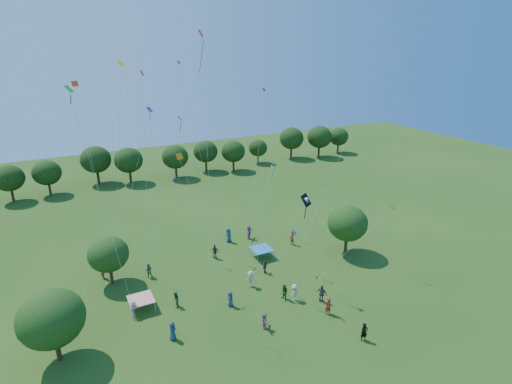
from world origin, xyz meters
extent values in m
cylinder|color=#422B19|center=(-16.99, 14.17, 0.88)|extent=(0.36, 0.36, 1.77)
ellipsoid|color=#214614|center=(-16.99, 14.17, 3.83)|extent=(4.84, 4.84, 4.36)
cylinder|color=#422B19|center=(-11.71, 23.43, 0.80)|extent=(0.33, 0.33, 1.60)
ellipsoid|color=#214614|center=(-11.71, 23.43, 3.31)|extent=(4.01, 4.01, 3.61)
cylinder|color=#422B19|center=(13.56, 17.47, 0.93)|extent=(0.38, 0.38, 1.85)
ellipsoid|color=#214614|center=(13.56, 17.47, 3.79)|extent=(4.55, 4.55, 4.10)
cylinder|color=#422B19|center=(-21.78, 54.28, 0.93)|extent=(0.38, 0.38, 1.87)
ellipsoid|color=#19360F|center=(-21.78, 54.28, 3.77)|extent=(4.48, 4.48, 4.03)
cylinder|color=#422B19|center=(-16.56, 54.89, 0.92)|extent=(0.38, 0.38, 1.84)
ellipsoid|color=#19360F|center=(-16.56, 54.89, 3.72)|extent=(4.42, 4.42, 3.98)
cylinder|color=#422B19|center=(-8.83, 57.29, 1.07)|extent=(0.44, 0.44, 2.14)
ellipsoid|color=#19360F|center=(-8.83, 57.29, 4.33)|extent=(5.14, 5.14, 4.63)
cylinder|color=#422B19|center=(-3.73, 55.12, 1.01)|extent=(0.42, 0.42, 2.03)
ellipsoid|color=#19360F|center=(-3.73, 55.12, 4.09)|extent=(4.86, 4.86, 4.37)
cylinder|color=#422B19|center=(4.25, 54.00, 0.98)|extent=(0.40, 0.40, 1.96)
ellipsoid|color=#19360F|center=(4.25, 54.00, 3.96)|extent=(4.71, 4.71, 4.24)
cylinder|color=#422B19|center=(10.62, 55.53, 0.96)|extent=(0.39, 0.39, 1.91)
ellipsoid|color=#19360F|center=(10.62, 55.53, 3.87)|extent=(4.59, 4.59, 4.13)
cylinder|color=#422B19|center=(15.42, 53.36, 0.94)|extent=(0.39, 0.39, 1.89)
ellipsoid|color=#19360F|center=(15.42, 53.36, 3.82)|extent=(4.54, 4.54, 4.08)
cylinder|color=#422B19|center=(22.08, 55.90, 0.79)|extent=(0.33, 0.33, 1.58)
ellipsoid|color=#19360F|center=(22.08, 55.90, 3.20)|extent=(3.80, 3.80, 3.42)
cylinder|color=#422B19|center=(30.27, 56.13, 1.07)|extent=(0.44, 0.44, 2.13)
ellipsoid|color=#19360F|center=(30.27, 56.13, 4.31)|extent=(5.12, 5.12, 4.61)
cylinder|color=#422B19|center=(36.10, 54.14, 1.09)|extent=(0.45, 0.45, 2.18)
ellipsoid|color=#19360F|center=(36.10, 54.14, 4.41)|extent=(5.24, 5.24, 4.72)
cylinder|color=#422B19|center=(42.14, 55.19, 0.91)|extent=(0.37, 0.37, 1.81)
ellipsoid|color=#19360F|center=(42.14, 55.19, 3.66)|extent=(4.35, 4.35, 3.91)
cube|color=red|center=(-9.97, 17.65, 1.05)|extent=(2.20, 2.20, 0.08)
cylinder|color=#999999|center=(-10.97, 16.65, 0.55)|extent=(0.05, 0.05, 1.10)
cylinder|color=#999999|center=(-8.97, 16.65, 0.55)|extent=(0.05, 0.05, 1.10)
cylinder|color=#999999|center=(-10.97, 18.65, 0.55)|extent=(0.05, 0.05, 1.10)
cylinder|color=#999999|center=(-8.97, 18.65, 0.55)|extent=(0.05, 0.05, 1.10)
cube|color=#1C71B8|center=(4.34, 21.03, 1.05)|extent=(2.20, 2.20, 0.08)
cylinder|color=#999999|center=(3.34, 20.03, 0.55)|extent=(0.05, 0.05, 1.10)
cylinder|color=#999999|center=(5.34, 20.03, 0.55)|extent=(0.05, 0.05, 1.10)
cylinder|color=#999999|center=(3.34, 22.03, 0.55)|extent=(0.05, 0.05, 1.10)
cylinder|color=#999999|center=(5.34, 22.03, 0.55)|extent=(0.05, 0.05, 1.10)
imported|color=black|center=(5.33, 5.04, 0.82)|extent=(0.69, 0.53, 1.65)
imported|color=navy|center=(-2.52, 14.28, 0.76)|extent=(0.53, 0.81, 1.52)
imported|color=maroon|center=(4.80, 9.20, 0.85)|extent=(0.66, 0.44, 1.70)
imported|color=#285E35|center=(-8.09, 22.75, 0.79)|extent=(0.87, 0.63, 1.58)
imported|color=#B3A68F|center=(3.27, 12.35, 0.85)|extent=(1.21, 0.85, 1.70)
imported|color=#443D37|center=(5.41, 10.96, 0.89)|extent=(0.91, 1.14, 1.78)
imported|color=#874F79|center=(5.16, 25.88, 0.88)|extent=(1.58, 1.58, 1.77)
imported|color=navy|center=(2.53, 26.24, 0.92)|extent=(0.85, 1.03, 1.84)
imported|color=maroon|center=(-12.39, 24.69, 0.83)|extent=(0.41, 0.63, 1.66)
imported|color=#24562E|center=(-7.07, 16.48, 0.77)|extent=(0.63, 0.85, 1.54)
imported|color=#B7A192|center=(0.58, 16.30, 0.87)|extent=(1.25, 0.97, 1.75)
imported|color=#3F3932|center=(3.08, 17.89, 0.76)|extent=(0.96, 0.85, 1.51)
imported|color=#A15E8C|center=(-1.19, 10.11, 0.77)|extent=(0.95, 1.53, 1.54)
imported|color=navy|center=(-8.56, 12.36, 0.85)|extent=(0.57, 0.89, 1.70)
imported|color=maroon|center=(9.10, 22.04, 0.88)|extent=(0.54, 0.73, 1.77)
imported|color=#234C20|center=(2.44, 12.87, 0.80)|extent=(0.57, 0.85, 1.59)
imported|color=#A59184|center=(-10.83, 16.88, 0.77)|extent=(1.00, 1.06, 1.54)
imported|color=#3C3730|center=(-0.48, 23.23, 0.86)|extent=(1.04, 1.04, 1.73)
cube|color=black|center=(4.94, 13.58, 9.50)|extent=(1.32, 1.14, 1.00)
cube|color=black|center=(4.94, 13.63, 8.17)|extent=(0.12, 0.27, 1.18)
sphere|color=white|center=(4.94, 13.52, 9.60)|extent=(0.36, 0.36, 0.36)
cylinder|color=white|center=(4.94, 13.52, 9.32)|extent=(0.26, 0.51, 0.33)
cylinder|color=white|center=(4.94, 13.52, 9.32)|extent=(0.26, 0.51, 0.33)
cylinder|color=beige|center=(5.09, 13.80, 5.16)|extent=(0.31, 0.46, 7.72)
cube|color=red|center=(-1.73, 21.27, 23.82)|extent=(0.43, 0.71, 0.59)
cube|color=red|center=(-1.73, 21.32, 21.91)|extent=(0.44, 0.54, 2.94)
cylinder|color=beige|center=(-2.73, 18.16, 12.42)|extent=(2.00, 6.24, 22.25)
cube|color=#C6370B|center=(-7.80, 18.26, 20.81)|extent=(0.38, 0.48, 0.40)
cylinder|color=beige|center=(-8.26, 18.81, 10.96)|extent=(0.95, 1.11, 19.32)
cube|color=orange|center=(-6.25, 14.88, 14.72)|extent=(0.58, 0.41, 0.45)
cylinder|color=beige|center=(-4.61, 13.88, 7.90)|extent=(3.30, 2.02, 13.21)
cube|color=#B9E514|center=(14.62, 12.22, 7.43)|extent=(0.29, 0.50, 0.42)
cube|color=#B9E514|center=(14.62, 12.27, 6.69)|extent=(0.17, 0.19, 0.87)
cylinder|color=beige|center=(10.13, 12.30, 4.27)|extent=(8.99, 0.17, 5.94)
cube|color=#1A933F|center=(4.75, 19.37, 11.50)|extent=(0.53, 0.60, 0.42)
cube|color=#1A933F|center=(4.75, 19.42, 10.55)|extent=(0.13, 0.28, 1.24)
cylinder|color=beige|center=(3.26, 19.10, 6.29)|extent=(3.00, 0.57, 9.99)
cube|color=#1340BE|center=(6.10, 17.05, 4.47)|extent=(0.68, 0.71, 0.45)
cylinder|color=beige|center=(4.01, 16.19, 2.76)|extent=(4.20, 1.73, 2.94)
cube|color=purple|center=(-5.06, 29.16, 16.37)|extent=(0.77, 0.77, 0.53)
cube|color=purple|center=(-5.06, 29.21, 15.55)|extent=(0.06, 0.18, 0.78)
cylinder|color=beige|center=(-8.04, 27.34, 8.69)|extent=(5.97, 3.66, 14.80)
cube|color=white|center=(14.97, 15.25, 23.41)|extent=(0.53, 0.55, 0.48)
cylinder|color=beige|center=(12.45, 18.03, 12.25)|extent=(5.07, 5.58, 21.90)
cube|color=#0BACA0|center=(12.81, 20.60, 7.54)|extent=(0.45, 0.46, 0.34)
cylinder|color=beige|center=(11.35, 20.69, 4.34)|extent=(2.95, 0.20, 6.08)
cube|color=red|center=(-2.20, 27.75, 15.39)|extent=(0.57, 0.70, 0.49)
cube|color=red|center=(-2.20, 27.80, 14.36)|extent=(0.17, 0.29, 1.28)
cylinder|color=beige|center=(-0.93, 24.83, 8.22)|extent=(2.56, 5.86, 13.84)
cube|color=#D5490B|center=(-12.01, 29.76, 19.28)|extent=(0.68, 0.48, 0.52)
cylinder|color=beige|center=(-11.53, 27.54, 10.16)|extent=(0.97, 4.45, 17.73)
cube|color=yellow|center=(-8.12, 25.31, 21.28)|extent=(0.72, 0.63, 0.46)
cylinder|color=beige|center=(-9.59, 25.31, 11.17)|extent=(2.94, 0.02, 19.74)
cube|color=#1A7A16|center=(-13.43, 12.75, 20.34)|extent=(0.57, 0.65, 0.41)
cube|color=#1A7A16|center=(-13.43, 12.80, 19.69)|extent=(0.11, 0.16, 0.61)
cylinder|color=beige|center=(-12.27, 11.87, 10.71)|extent=(2.34, 1.79, 18.82)
cube|color=#123FB9|center=(-3.11, 28.27, 9.25)|extent=(0.33, 0.49, 0.41)
cube|color=#123FB9|center=(-3.11, 28.32, 8.45)|extent=(0.16, 0.23, 1.02)
cylinder|color=beige|center=(-1.50, 25.14, 5.18)|extent=(3.23, 6.28, 7.77)
cube|color=#AE1DA9|center=(3.59, 19.34, 18.94)|extent=(0.42, 0.38, 0.32)
cylinder|color=beige|center=(2.62, 19.14, 10.04)|extent=(1.97, 0.42, 17.48)
cube|color=white|center=(8.51, 26.12, 8.90)|extent=(0.49, 0.51, 0.34)
cylinder|color=beige|center=(6.81, 25.76, 5.01)|extent=(3.42, 0.73, 7.43)
cube|color=#0BAC9B|center=(-3.69, 21.95, 21.40)|extent=(0.35, 0.26, 0.28)
cylinder|color=beige|center=(-1.81, 22.01, 11.29)|extent=(3.77, 0.14, 19.97)
camera|label=1|loc=(-14.75, -14.55, 22.81)|focal=28.00mm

